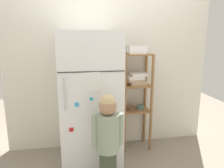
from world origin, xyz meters
TOP-DOWN VIEW (x-y plane):
  - ground_plane at (0.00, 0.00)m, footprint 6.00×6.00m
  - kitchen_wall_back at (0.00, 0.39)m, footprint 2.77×0.03m
  - refrigerator at (-0.30, 0.02)m, footprint 0.69×0.71m
  - child_standing at (-0.17, -0.51)m, footprint 0.32×0.23m
  - pantry_shelf_unit at (0.32, 0.21)m, footprint 0.39×0.29m
  - fruit_bin at (0.33, 0.19)m, footprint 0.23×0.17m

SIDE VIEW (x-z plane):
  - ground_plane at x=0.00m, z-range 0.00..0.00m
  - child_standing at x=-0.17m, z-range 0.10..1.08m
  - refrigerator at x=-0.30m, z-range 0.00..1.57m
  - pantry_shelf_unit at x=0.32m, z-range 0.16..1.46m
  - kitchen_wall_back at x=0.00m, z-range 0.00..2.07m
  - fruit_bin at x=0.33m, z-range 1.29..1.39m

